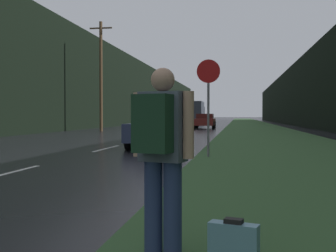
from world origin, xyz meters
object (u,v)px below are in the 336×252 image
at_px(stop_sign, 208,97).
at_px(hitchhiker_with_backpack, 161,149).
at_px(car_passing_near, 158,129).
at_px(suitcase, 234,242).
at_px(car_passing_far, 205,121).
at_px(delivery_truck, 196,112).

xyz_separation_m(stop_sign, hitchhiker_with_backpack, (0.21, -8.85, -0.82)).
bearing_deg(car_passing_near, stop_sign, 121.86).
bearing_deg(suitcase, car_passing_far, 109.95).
distance_m(hitchhiker_with_backpack, car_passing_near, 12.60).
xyz_separation_m(car_passing_near, delivery_truck, (-3.59, 51.43, 1.10)).
distance_m(stop_sign, hitchhiker_with_backpack, 8.89).
height_order(suitcase, delivery_truck, delivery_truck).
relative_size(stop_sign, car_passing_far, 0.69).
xyz_separation_m(stop_sign, suitcase, (0.83, -8.86, -1.60)).
relative_size(stop_sign, suitcase, 6.55).
height_order(hitchhiker_with_backpack, car_passing_near, hitchhiker_with_backpack).
relative_size(hitchhiker_with_backpack, suitcase, 3.75).
distance_m(suitcase, delivery_truck, 64.17).
bearing_deg(car_passing_far, hitchhiker_with_backpack, 93.81).
height_order(stop_sign, car_passing_near, stop_sign).
bearing_deg(stop_sign, hitchhiker_with_backpack, -88.66).
bearing_deg(delivery_truck, stop_sign, -84.00).
xyz_separation_m(hitchhiker_with_backpack, car_passing_near, (-2.39, 12.37, -0.24)).
distance_m(hitchhiker_with_backpack, delivery_truck, 64.09).
bearing_deg(car_passing_far, suitcase, 94.80).
distance_m(stop_sign, car_passing_near, 4.27).
distance_m(car_passing_near, car_passing_far, 23.52).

